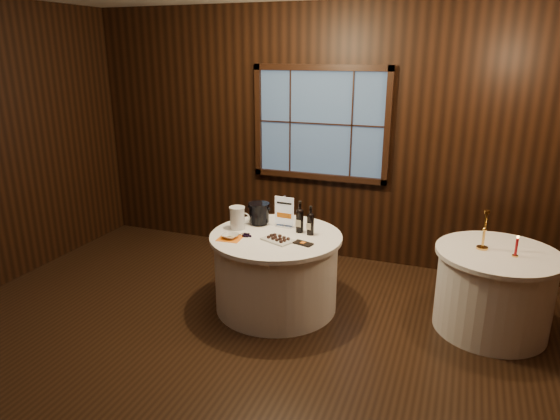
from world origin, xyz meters
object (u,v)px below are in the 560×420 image
at_px(sign_stand, 285,216).
at_px(cracker_bowl, 230,236).
at_px(side_table, 493,291).
at_px(port_bottle_right, 310,222).
at_px(chocolate_plate, 278,239).
at_px(grape_bunch, 246,235).
at_px(chocolate_box, 303,243).
at_px(brass_candlestick, 484,235).
at_px(port_bottle_left, 300,219).
at_px(main_table, 276,271).
at_px(red_candle, 516,248).
at_px(ice_bucket, 259,213).
at_px(glass_pitcher, 237,218).

xyz_separation_m(sign_stand, cracker_bowl, (-0.37, -0.48, -0.09)).
height_order(side_table, sign_stand, sign_stand).
height_order(port_bottle_right, cracker_bowl, port_bottle_right).
height_order(port_bottle_right, chocolate_plate, port_bottle_right).
distance_m(port_bottle_right, chocolate_plate, 0.37).
xyz_separation_m(sign_stand, grape_bunch, (-0.24, -0.39, -0.09)).
height_order(grape_bunch, cracker_bowl, cracker_bowl).
xyz_separation_m(chocolate_box, brass_candlestick, (1.54, 0.46, 0.12)).
bearing_deg(chocolate_plate, brass_candlestick, 14.51).
bearing_deg(port_bottle_left, chocolate_box, -61.26).
xyz_separation_m(port_bottle_left, chocolate_plate, (-0.11, -0.29, -0.12)).
height_order(main_table, port_bottle_left, port_bottle_left).
relative_size(cracker_bowl, red_candle, 0.80).
bearing_deg(port_bottle_right, cracker_bowl, -138.67).
bearing_deg(ice_bucket, chocolate_plate, -46.97).
height_order(chocolate_box, cracker_bowl, cracker_bowl).
distance_m(ice_bucket, chocolate_box, 0.71).
height_order(chocolate_plate, chocolate_box, chocolate_plate).
bearing_deg(sign_stand, side_table, 4.79).
distance_m(port_bottle_right, cracker_bowl, 0.78).
distance_m(side_table, chocolate_plate, 2.01).
xyz_separation_m(ice_bucket, chocolate_plate, (0.35, -0.38, -0.10)).
bearing_deg(cracker_bowl, brass_candlestick, 14.05).
bearing_deg(glass_pitcher, chocolate_plate, -28.40).
height_order(sign_stand, chocolate_plate, sign_stand).
distance_m(side_table, cracker_bowl, 2.46).
relative_size(chocolate_plate, grape_bunch, 2.29).
relative_size(port_bottle_right, chocolate_plate, 0.85).
relative_size(port_bottle_right, ice_bucket, 1.30).
bearing_deg(side_table, cracker_bowl, -167.17).
distance_m(side_table, sign_stand, 2.06).
xyz_separation_m(grape_bunch, red_candle, (2.37, 0.38, 0.06)).
relative_size(chocolate_plate, chocolate_box, 1.85).
bearing_deg(sign_stand, cracker_bowl, -124.31).
bearing_deg(side_table, glass_pitcher, -173.57).
distance_m(side_table, grape_bunch, 2.32).
bearing_deg(glass_pitcher, red_candle, -4.91).
xyz_separation_m(chocolate_plate, glass_pitcher, (-0.50, 0.17, 0.10)).
distance_m(grape_bunch, glass_pitcher, 0.27).
bearing_deg(red_candle, chocolate_plate, -169.70).
xyz_separation_m(port_bottle_right, cracker_bowl, (-0.68, -0.36, -0.10)).
bearing_deg(cracker_bowl, port_bottle_left, 34.94).
distance_m(ice_bucket, chocolate_plate, 0.52).
height_order(cracker_bowl, red_candle, red_candle).
relative_size(chocolate_plate, glass_pitcher, 1.49).
relative_size(ice_bucket, red_candle, 1.16).
distance_m(port_bottle_left, brass_candlestick, 1.68).
height_order(port_bottle_right, brass_candlestick, brass_candlestick).
xyz_separation_m(sign_stand, ice_bucket, (-0.27, -0.01, 0.01)).
bearing_deg(brass_candlestick, cracker_bowl, -165.95).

